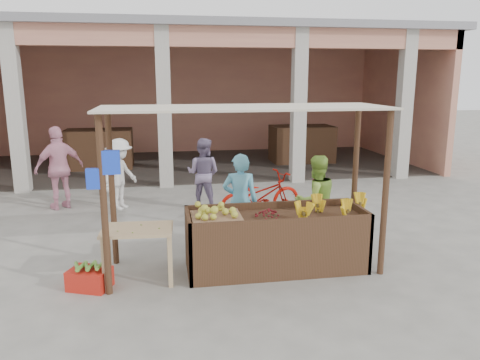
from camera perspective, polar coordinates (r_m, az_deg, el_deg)
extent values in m
plane|color=slate|center=(7.01, 0.26, -10.94)|extent=(60.00, 60.00, 0.00)
cube|color=tan|center=(17.79, -6.19, 9.89)|extent=(14.00, 0.20, 4.00)
cube|color=tan|center=(16.88, 18.92, 9.16)|extent=(0.20, 6.00, 4.00)
cube|color=tan|center=(12.07, -4.57, 17.03)|extent=(14.00, 0.30, 0.50)
cube|color=gray|center=(14.93, -5.64, 17.48)|extent=(14.40, 6.40, 0.20)
cube|color=#B8B3A8|center=(12.48, -25.67, 7.66)|extent=(0.35, 0.35, 4.00)
cube|color=#B8B3A8|center=(12.01, -9.24, 8.58)|extent=(0.35, 0.35, 4.00)
cube|color=#B8B3A8|center=(12.54, 7.16, 8.80)|extent=(0.35, 0.35, 4.00)
cube|color=#B8B3A8|center=(13.71, 19.39, 8.51)|extent=(0.35, 0.35, 4.00)
cube|color=#472A1C|center=(15.11, -16.79, 3.64)|extent=(2.00, 1.20, 1.20)
cube|color=#472A1C|center=(15.69, 7.53, 4.37)|extent=(2.00, 1.20, 1.20)
cube|color=#472A1C|center=(6.96, 4.36, -7.61)|extent=(2.60, 0.95, 0.80)
cylinder|color=#472A1C|center=(6.14, -16.25, -3.23)|extent=(0.09, 0.09, 2.35)
cylinder|color=#472A1C|center=(6.83, 17.30, -1.74)|extent=(0.09, 0.09, 2.35)
cylinder|color=#472A1C|center=(7.16, -15.35, -0.98)|extent=(0.09, 0.09, 2.35)
cylinder|color=#472A1C|center=(7.75, 13.83, 0.12)|extent=(0.09, 0.09, 2.35)
cube|color=beige|center=(6.53, 0.59, 8.83)|extent=(4.00, 1.35, 0.03)
cube|color=blue|center=(6.01, -15.45, 2.10)|extent=(0.22, 0.08, 0.30)
cube|color=blue|center=(6.07, -17.40, 0.15)|extent=(0.18, 0.07, 0.26)
cube|color=#8F674A|center=(6.69, -2.93, -4.55)|extent=(0.71, 0.61, 0.06)
ellipsoid|color=gold|center=(6.66, -2.94, -3.76)|extent=(0.60, 0.53, 0.13)
ellipsoid|color=maroon|center=(6.75, 3.49, -4.05)|extent=(0.41, 0.34, 0.13)
cube|color=tan|center=(6.55, -12.43, -5.92)|extent=(0.99, 0.69, 0.04)
cube|color=tan|center=(6.47, -16.20, -10.02)|extent=(0.06, 0.06, 0.73)
cube|color=tan|center=(6.42, -8.51, -9.81)|extent=(0.06, 0.06, 0.73)
cube|color=tan|center=(6.96, -15.73, -8.35)|extent=(0.06, 0.06, 0.73)
cube|color=tan|center=(6.92, -8.62, -8.14)|extent=(0.06, 0.06, 0.73)
cube|color=red|center=(6.71, -17.85, -11.39)|extent=(0.63, 0.55, 0.27)
ellipsoid|color=maroon|center=(12.50, 9.03, 0.73)|extent=(0.40, 0.40, 0.54)
ellipsoid|color=maroon|center=(12.65, 10.32, 0.81)|extent=(0.40, 0.40, 0.54)
imported|color=#5EB3D3|center=(7.62, 0.01, -2.25)|extent=(0.71, 0.58, 1.69)
imported|color=#95C646|center=(7.87, 9.21, -2.23)|extent=(0.84, 0.58, 1.62)
imported|color=#AA1005|center=(9.25, 2.48, -1.88)|extent=(1.18, 1.99, 0.98)
imported|color=silver|center=(10.25, -14.43, 1.03)|extent=(1.02, 1.17, 1.64)
imported|color=pink|center=(10.64, -21.18, 1.69)|extent=(1.26, 1.11, 1.90)
imported|color=slate|center=(10.02, -4.51, 1.20)|extent=(0.93, 0.77, 1.66)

